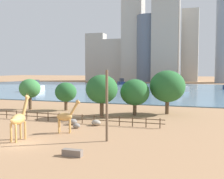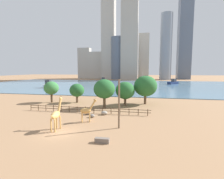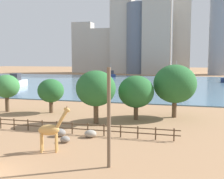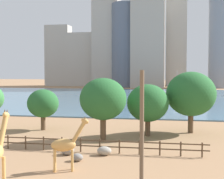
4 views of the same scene
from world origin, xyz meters
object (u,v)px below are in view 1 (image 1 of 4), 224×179
at_px(giraffe_tall, 19,119).
at_px(boulder_small, 76,126).
at_px(utility_pole, 107,106).
at_px(boulder_by_pole, 96,123).
at_px(tree_left_small, 102,89).
at_px(tree_right_tall, 66,92).
at_px(boulder_near_fence, 73,122).
at_px(feeding_trough, 72,153).
at_px(tree_right_small, 135,92).
at_px(boat_ferry, 179,87).
at_px(boat_sailboat, 121,82).
at_px(giraffe_companion, 66,117).
at_px(tree_center_broad, 30,89).
at_px(tree_left_large, 167,86).
at_px(boat_tug, 36,87).

bearing_deg(giraffe_tall, boulder_small, -20.63).
xyz_separation_m(giraffe_tall, utility_pole, (9.03, 2.52, 1.45)).
relative_size(boulder_by_pole, tree_left_small, 0.19).
bearing_deg(tree_right_tall, giraffe_tall, -75.76).
relative_size(boulder_near_fence, feeding_trough, 0.68).
xyz_separation_m(feeding_trough, tree_right_small, (0.16, 22.95, 3.48)).
bearing_deg(feeding_trough, tree_left_small, 102.57).
height_order(tree_left_small, boat_ferry, boat_ferry).
relative_size(boulder_small, tree_left_small, 0.14).
xyz_separation_m(boulder_near_fence, tree_left_small, (1.77, 6.75, 4.04)).
relative_size(utility_pole, tree_right_small, 1.26).
bearing_deg(boat_ferry, feeding_trough, -35.68).
distance_m(boulder_near_fence, tree_right_tall, 14.11).
relative_size(tree_right_small, boat_ferry, 0.69).
height_order(utility_pole, tree_right_tall, utility_pole).
xyz_separation_m(boulder_near_fence, tree_right_tall, (-7.11, 11.83, 2.95)).
relative_size(boulder_by_pole, boat_sailboat, 0.18).
xyz_separation_m(boulder_by_pole, tree_right_tall, (-10.35, 11.37, 2.96)).
bearing_deg(boat_sailboat, tree_right_tall, 158.78).
distance_m(giraffe_companion, boat_ferry, 67.91).
bearing_deg(boulder_small, feeding_trough, -66.62).
relative_size(boulder_by_pole, tree_right_tall, 0.25).
height_order(feeding_trough, tree_center_broad, tree_center_broad).
xyz_separation_m(boulder_small, feeding_trough, (4.63, -10.72, -0.02)).
distance_m(tree_left_small, tree_right_small, 5.77).
distance_m(utility_pole, boulder_small, 8.40).
distance_m(tree_left_large, tree_right_tall, 18.39).
bearing_deg(tree_center_broad, giraffe_companion, -45.03).
relative_size(utility_pole, boat_sailboat, 1.06).
bearing_deg(tree_right_tall, boat_sailboat, 99.13).
bearing_deg(feeding_trough, tree_center_broad, 130.74).
xyz_separation_m(tree_center_broad, tree_left_small, (15.84, -4.03, 0.52)).
distance_m(giraffe_tall, boulder_near_fence, 9.73).
height_order(giraffe_companion, tree_right_tall, tree_right_tall).
height_order(utility_pole, boulder_near_fence, utility_pole).
xyz_separation_m(feeding_trough, boat_tug, (-41.80, 58.40, 1.21)).
distance_m(boulder_near_fence, feeding_trough, 14.02).
bearing_deg(boat_sailboat, boulder_near_fence, 161.78).
distance_m(giraffe_companion, tree_right_tall, 18.67).
bearing_deg(tree_left_small, boulder_small, -92.05).
xyz_separation_m(tree_left_small, boat_tug, (-37.48, 39.02, -2.94)).
distance_m(tree_right_tall, tree_right_small, 13.45).
xyz_separation_m(boulder_near_fence, tree_left_large, (11.18, 13.21, 4.30)).
bearing_deg(tree_left_small, tree_right_small, 38.52).
distance_m(tree_right_tall, boat_tug, 44.42).
bearing_deg(tree_left_large, tree_right_small, -149.65).
height_order(tree_left_large, boat_tug, tree_left_large).
distance_m(giraffe_companion, boulder_near_fence, 5.16).
height_order(tree_left_large, tree_center_broad, tree_left_large).
relative_size(tree_left_small, boat_ferry, 0.78).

